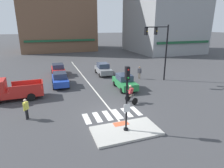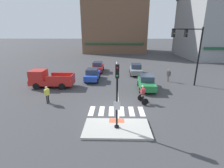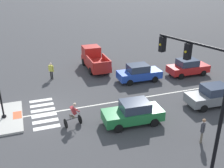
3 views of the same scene
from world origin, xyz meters
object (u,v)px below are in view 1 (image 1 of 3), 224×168
car_red_westbound_distant (58,69)px  car_grey_eastbound_far (103,69)px  cyclist (131,94)px  pedestrian_waiting_far_side (139,72)px  signal_pole (127,93)px  pickup_truck_red_cross_left (10,90)px  traffic_light_mast (161,44)px  car_blue_westbound_far (60,79)px  pedestrian_at_curb_left (26,107)px  car_green_eastbound_mid (125,82)px

car_red_westbound_distant → car_grey_eastbound_far: 6.43m
cyclist → pedestrian_waiting_far_side: size_ratio=1.01×
signal_pole → pickup_truck_red_cross_left: signal_pole is taller
traffic_light_mast → pickup_truck_red_cross_left: size_ratio=1.36×
cyclist → car_grey_eastbound_far: bearing=86.7°
pickup_truck_red_cross_left → car_blue_westbound_far: bearing=31.4°
car_blue_westbound_far → car_grey_eastbound_far: size_ratio=0.99×
car_blue_westbound_far → car_red_westbound_distant: size_ratio=1.00×
cyclist → signal_pole: bearing=-118.5°
pickup_truck_red_cross_left → pedestrian_waiting_far_side: size_ratio=3.06×
cyclist → pedestrian_at_curb_left: 8.86m
traffic_light_mast → cyclist: (-6.14, -5.08, -3.87)m
car_green_eastbound_mid → traffic_light_mast: bearing=12.7°
signal_pole → cyclist: bearing=61.5°
pickup_truck_red_cross_left → traffic_light_mast: bearing=2.2°
traffic_light_mast → pedestrian_at_curb_left: bearing=-160.2°
pickup_truck_red_cross_left → cyclist: 11.51m
traffic_light_mast → car_blue_westbound_far: bearing=168.7°
pedestrian_waiting_far_side → cyclist: bearing=-122.7°
car_grey_eastbound_far → pedestrian_waiting_far_side: bearing=-45.0°
traffic_light_mast → pickup_truck_red_cross_left: bearing=-177.8°
car_blue_westbound_far → pickup_truck_red_cross_left: pickup_truck_red_cross_left is taller
traffic_light_mast → car_grey_eastbound_far: (-5.51, 5.76, -3.93)m
signal_pole → car_grey_eastbound_far: signal_pole is taller
car_red_westbound_distant → cyclist: cyclist is taller
car_blue_westbound_far → pedestrian_waiting_far_side: bearing=-2.5°
car_blue_westbound_far → car_green_eastbound_mid: (6.74, -3.51, 0.00)m
car_blue_westbound_far → traffic_light_mast: bearing=-11.3°
car_grey_eastbound_far → cyclist: 10.86m
car_red_westbound_distant → pickup_truck_red_cross_left: bearing=-121.6°
pedestrian_waiting_far_side → car_blue_westbound_far: bearing=177.5°
car_blue_westbound_far → car_red_westbound_distant: bearing=88.0°
car_grey_eastbound_far → pickup_truck_red_cross_left: 12.94m
signal_pole → car_blue_westbound_far: bearing=105.2°
pickup_truck_red_cross_left → cyclist: bearing=-22.7°
signal_pole → car_green_eastbound_mid: size_ratio=1.04×
car_blue_westbound_far → pedestrian_at_curb_left: (-3.15, -7.76, 0.17)m
car_grey_eastbound_far → pedestrian_waiting_far_side: size_ratio=2.50×
car_red_westbound_distant → pickup_truck_red_cross_left: size_ratio=0.80×
traffic_light_mast → pedestrian_at_curb_left: (-15.00, -5.40, -3.76)m
car_grey_eastbound_far → cyclist: size_ratio=2.48×
car_red_westbound_distant → car_grey_eastbound_far: size_ratio=0.99×
car_grey_eastbound_far → pedestrian_at_curb_left: pedestrian_at_curb_left is taller
car_grey_eastbound_far → pickup_truck_red_cross_left: bearing=-150.4°
car_blue_westbound_far → pedestrian_waiting_far_side: 10.20m
pickup_truck_red_cross_left → pedestrian_at_curb_left: 5.08m
traffic_light_mast → pedestrian_at_curb_left: 16.38m
traffic_light_mast → cyclist: bearing=-140.4°
traffic_light_mast → pedestrian_waiting_far_side: traffic_light_mast is taller
traffic_light_mast → car_grey_eastbound_far: traffic_light_mast is taller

